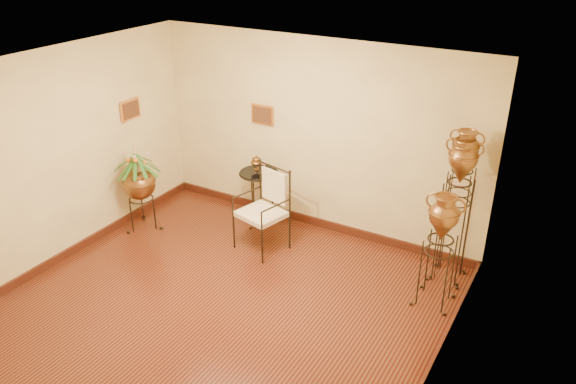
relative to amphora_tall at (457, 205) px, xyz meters
The scene contains 8 objects.
ground 3.21m from the amphora_tall, 135.00° to the right, with size 5.00×5.00×0.00m, color #613017.
room_shell 3.12m from the amphora_tall, 135.17° to the right, with size 5.02×5.02×2.81m.
amphora_tall is the anchor object (origin of this frame).
amphora_mid 0.08m from the amphora_tall, 90.00° to the right, with size 0.55×0.55×1.93m.
amphora_short 0.71m from the amphora_tall, 90.00° to the right, with size 0.58×0.58×1.45m.
planter_urn 4.42m from the amphora_tall, 166.80° to the right, with size 0.78×0.78×1.38m.
armchair 2.57m from the amphora_tall, 165.59° to the right, with size 0.79×0.76×1.18m.
side_table 2.94m from the amphora_tall, behind, with size 0.75×0.75×1.05m.
Camera 1 is at (3.39, -4.16, 4.17)m, focal length 35.00 mm.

